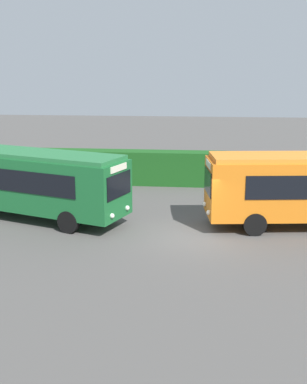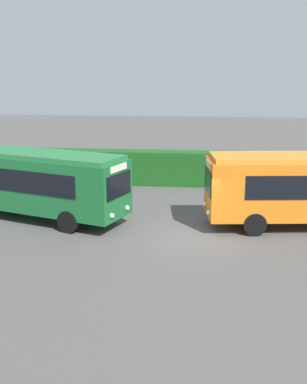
{
  "view_description": "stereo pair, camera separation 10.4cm",
  "coord_description": "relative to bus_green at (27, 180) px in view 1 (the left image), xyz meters",
  "views": [
    {
      "loc": [
        0.58,
        -19.71,
        6.88
      ],
      "look_at": [
        -1.63,
        1.12,
        1.64
      ],
      "focal_mm": 45.52,
      "sensor_mm": 36.0,
      "label": 1
    },
    {
      "loc": [
        0.68,
        -19.7,
        6.88
      ],
      "look_at": [
        -1.63,
        1.12,
        1.64
      ],
      "focal_mm": 45.52,
      "sensor_mm": 36.0,
      "label": 2
    }
  ],
  "objects": [
    {
      "name": "ground_plane",
      "position": [
        7.76,
        -2.03,
        -1.86
      ],
      "size": [
        112.06,
        112.06,
        0.0
      ],
      "primitive_type": "plane",
      "color": "#514F4C"
    },
    {
      "name": "hedge_row",
      "position": [
        7.76,
        7.66,
        -0.82
      ],
      "size": [
        68.03,
        1.36,
        2.07
      ],
      "primitive_type": "cube",
      "color": "#19501A",
      "rests_on": "ground_plane"
    },
    {
      "name": "person_left",
      "position": [
        10.96,
        2.68,
        -0.98
      ],
      "size": [
        0.51,
        0.52,
        1.67
      ],
      "rotation": [
        0.0,
        0.0,
        2.38
      ],
      "color": "#4C6B47",
      "rests_on": "ground_plane"
    },
    {
      "name": "bus_green",
      "position": [
        0.0,
        0.0,
        0.0
      ],
      "size": [
        10.22,
        5.62,
        3.22
      ],
      "rotation": [
        0.0,
        0.0,
        -0.34
      ],
      "color": "#19602D",
      "rests_on": "ground_plane"
    }
  ]
}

